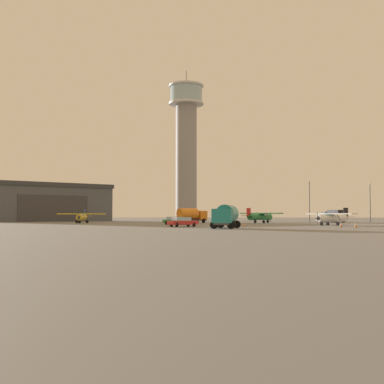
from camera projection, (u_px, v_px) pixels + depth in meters
The scene contains 16 objects.
ground_plane at pixel (220, 227), 68.06m from camera, with size 400.00×400.00×0.00m, color slate.
control_tower at pixel (186, 143), 132.17m from camera, with size 9.54×9.54×41.47m.
hangar at pixel (40, 203), 123.96m from camera, with size 36.96×35.32×9.57m.
airplane_white at pixel (332, 217), 77.26m from camera, with size 7.37×8.84×2.86m.
airplane_green at pixel (260, 216), 97.65m from camera, with size 8.20×8.42×3.04m.
airplane_yellow at pixel (82, 217), 98.17m from camera, with size 9.73×7.64×2.86m.
truck_fuel_tanker_teal at pixel (226, 215), 61.01m from camera, with size 4.00×6.43×3.01m.
truck_fuel_tanker_orange at pixel (191, 215), 98.43m from camera, with size 6.33×5.50×3.04m.
truck_box_black at pixel (334, 215), 106.92m from camera, with size 4.74×6.19×2.75m.
car_green at pixel (176, 220), 82.70m from camera, with size 4.81×3.64×1.37m.
car_red at pixel (182, 222), 69.25m from camera, with size 4.54×3.80×1.37m.
light_post_east at pixel (370, 199), 110.51m from camera, with size 0.44×0.44×9.06m.
light_post_north at pixel (309, 198), 115.30m from camera, with size 0.44×0.44×9.86m.
traffic_cone_near_left at pixel (341, 225), 68.03m from camera, with size 0.36×0.36×0.58m.
traffic_cone_near_right at pixel (244, 224), 72.28m from camera, with size 0.36×0.36×0.55m.
traffic_cone_mid_apron at pixel (356, 225), 65.45m from camera, with size 0.36×0.36×0.69m.
Camera 1 is at (-1.13, -68.33, 1.80)m, focal length 45.07 mm.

